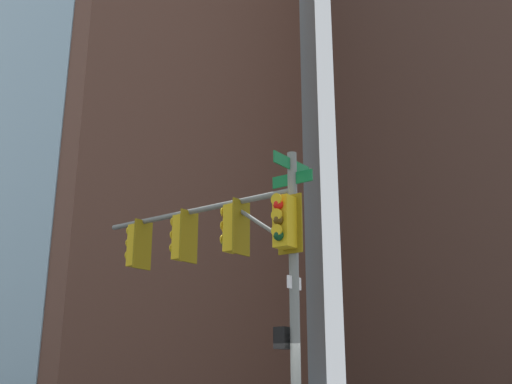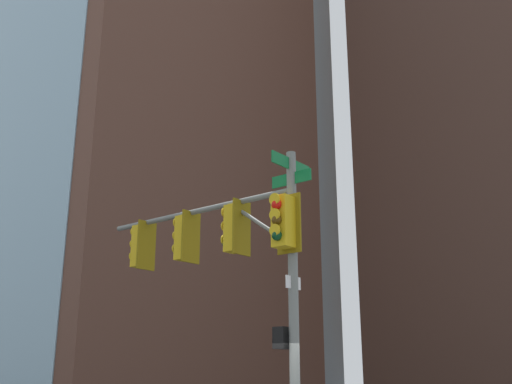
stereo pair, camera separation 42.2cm
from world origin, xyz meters
name	(u,v)px [view 1 (the left image)]	position (x,y,z in m)	size (l,w,h in m)	color
signal_pole_assembly	(225,249)	(0.40, 1.72, 4.45)	(1.26, 5.77, 6.22)	slate
building_brick_nearside	(463,92)	(45.66, 7.31, 28.01)	(24.94, 15.28, 56.01)	#4C3328
building_brick_midblock	(120,128)	(20.70, 27.35, 20.24)	(23.10, 19.42, 40.48)	brown
building_glass_tower	(108,44)	(23.55, 32.79, 30.79)	(28.91, 27.43, 61.58)	#8CB2C6
building_brick_farside	(117,200)	(39.32, 47.38, 22.06)	(21.23, 15.04, 44.12)	brown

